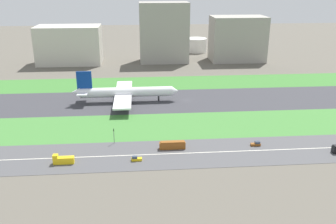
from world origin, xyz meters
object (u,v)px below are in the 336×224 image
object	(u,v)px
hangar_building	(164,33)
terminal_building	(69,45)
fuel_tank_east	(227,44)
fuel_tank_west	(168,45)
bus_1	(172,145)
truck_0	(63,160)
car_0	(136,159)
traffic_light	(114,135)
office_tower	(237,39)
car_2	(256,144)
fuel_tank_centre	(196,45)
airliner	(124,92)

from	to	relation	value
hangar_building	terminal_building	bearing A→B (deg)	180.00
hangar_building	fuel_tank_east	world-z (taller)	hangar_building
fuel_tank_west	fuel_tank_east	xyz separation A→B (m)	(61.65, 0.00, 0.70)
bus_1	hangar_building	size ratio (longest dim) A/B	0.22
terminal_building	hangar_building	size ratio (longest dim) A/B	1.05
truck_0	terminal_building	bearing A→B (deg)	-81.61
car_0	bus_1	xyz separation A→B (m)	(16.15, 10.00, 0.90)
traffic_light	fuel_tank_west	bearing A→B (deg)	78.90
car_0	office_tower	xyz separation A→B (m)	(93.06, 192.00, 19.04)
terminal_building	fuel_tank_west	world-z (taller)	terminal_building
car_0	bus_1	world-z (taller)	bus_1
car_0	fuel_tank_east	bearing A→B (deg)	-111.74
car_0	car_2	size ratio (longest dim) A/B	1.00
traffic_light	car_0	bearing A→B (deg)	-60.75
fuel_tank_west	fuel_tank_centre	distance (m)	29.41
bus_1	fuel_tank_east	world-z (taller)	fuel_tank_east
car_2	truck_0	xyz separation A→B (m)	(-84.38, -10.00, 0.75)
truck_0	hangar_building	xyz separation A→B (m)	(55.61, 192.00, 24.57)
car_2	terminal_building	xyz separation A→B (m)	(-112.68, 182.00, 15.59)
car_0	fuel_tank_east	size ratio (longest dim) A/B	0.21
car_2	car_0	bearing A→B (deg)	-169.59
terminal_building	fuel_tank_east	size ratio (longest dim) A/B	2.63
airliner	fuel_tank_centre	size ratio (longest dim) A/B	2.99
airliner	fuel_tank_west	world-z (taller)	airliner
truck_0	fuel_tank_centre	bearing A→B (deg)	-111.26
fuel_tank_east	truck_0	bearing A→B (deg)	-117.71
bus_1	office_tower	distance (m)	198.42
bus_1	car_2	size ratio (longest dim) A/B	2.64
car_0	fuel_tank_west	size ratio (longest dim) A/B	0.22
fuel_tank_east	hangar_building	bearing A→B (deg)	-146.83
fuel_tank_east	car_2	bearing A→B (deg)	-100.02
hangar_building	fuel_tank_east	xyz separation A→B (m)	(68.86, 45.00, -18.45)
bus_1	car_2	world-z (taller)	bus_1
traffic_light	fuel_tank_west	size ratio (longest dim) A/B	0.36
car_2	office_tower	world-z (taller)	office_tower
fuel_tank_centre	terminal_building	bearing A→B (deg)	-159.53
truck_0	fuel_tank_west	distance (m)	245.24
car_0	truck_0	distance (m)	29.95
car_0	traffic_light	distance (m)	20.90
truck_0	fuel_tank_west	bearing A→B (deg)	-104.85
airliner	fuel_tank_centre	xyz separation A→B (m)	(69.55, 159.00, 0.72)
car_0	hangar_building	world-z (taller)	hangar_building
airliner	fuel_tank_east	bearing A→B (deg)	57.37
airliner	car_0	xyz separation A→B (m)	(7.27, -78.00, -5.31)
traffic_light	fuel_tank_centre	size ratio (longest dim) A/B	0.33
office_tower	hangar_building	bearing A→B (deg)	180.00
airliner	office_tower	world-z (taller)	office_tower
airliner	fuel_tank_east	world-z (taller)	airliner
airliner	fuel_tank_east	size ratio (longest dim) A/B	3.09
airliner	bus_1	bearing A→B (deg)	-71.00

